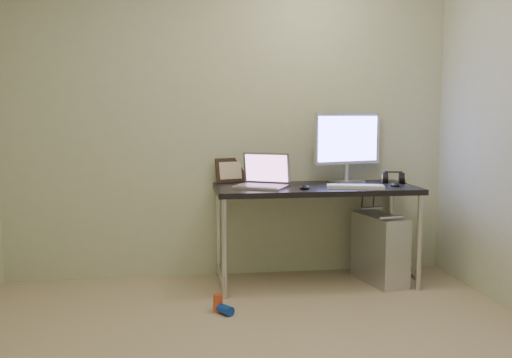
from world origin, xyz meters
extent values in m
cube|color=beige|center=(0.00, 1.75, 1.25)|extent=(3.50, 0.02, 2.50)
cube|color=black|center=(0.61, 1.42, 0.73)|extent=(1.51, 0.66, 0.04)
cylinder|color=silver|center=(-0.10, 1.13, 0.35)|extent=(0.04, 0.04, 0.71)
cylinder|color=silver|center=(-0.10, 1.71, 0.35)|extent=(0.04, 0.04, 0.71)
cylinder|color=silver|center=(1.33, 1.13, 0.35)|extent=(0.04, 0.04, 0.71)
cylinder|color=silver|center=(1.33, 1.71, 0.35)|extent=(0.04, 0.04, 0.71)
cylinder|color=silver|center=(-0.10, 1.42, 0.08)|extent=(0.04, 0.58, 0.04)
cylinder|color=silver|center=(1.33, 1.42, 0.08)|extent=(0.04, 0.58, 0.04)
cube|color=silver|center=(1.11, 1.37, 0.26)|extent=(0.32, 0.54, 0.52)
cylinder|color=silver|center=(1.11, 1.16, 0.54)|extent=(0.19, 0.06, 0.03)
cylinder|color=silver|center=(1.11, 1.58, 0.54)|extent=(0.19, 0.06, 0.03)
cylinder|color=black|center=(1.06, 1.70, 0.40)|extent=(0.01, 0.16, 0.69)
cylinder|color=black|center=(1.15, 1.68, 0.38)|extent=(0.02, 0.11, 0.71)
cylinder|color=#C94C27|center=(-0.17, 0.87, 0.06)|extent=(0.09, 0.09, 0.12)
cylinder|color=silver|center=(-0.17, 0.88, 0.06)|extent=(0.06, 0.06, 0.11)
cylinder|color=#1038AC|center=(-0.12, 0.81, 0.03)|extent=(0.12, 0.13, 0.06)
cube|color=silver|center=(0.18, 1.35, 0.76)|extent=(0.44, 0.39, 0.02)
cube|color=gray|center=(0.18, 1.35, 0.77)|extent=(0.38, 0.34, 0.00)
cube|color=gray|center=(0.25, 1.48, 0.89)|extent=(0.35, 0.21, 0.23)
cube|color=#774871|center=(0.25, 1.47, 0.89)|extent=(0.31, 0.19, 0.20)
cube|color=silver|center=(0.92, 1.61, 0.76)|extent=(0.27, 0.23, 0.02)
cylinder|color=silver|center=(0.92, 1.63, 0.83)|extent=(0.04, 0.04, 0.13)
cube|color=silver|center=(0.92, 1.62, 1.10)|extent=(0.57, 0.20, 0.41)
cube|color=#6267F9|center=(0.92, 1.60, 1.10)|extent=(0.51, 0.15, 0.35)
cube|color=silver|center=(0.87, 1.24, 0.76)|extent=(0.43, 0.23, 0.02)
ellipsoid|color=black|center=(1.20, 1.32, 0.77)|extent=(0.07, 0.11, 0.03)
ellipsoid|color=black|center=(0.50, 1.26, 0.77)|extent=(0.08, 0.12, 0.04)
cylinder|color=black|center=(1.21, 1.52, 0.78)|extent=(0.07, 0.11, 0.11)
cylinder|color=black|center=(1.33, 1.52, 0.78)|extent=(0.07, 0.11, 0.11)
cube|color=black|center=(1.27, 1.52, 0.84)|extent=(0.14, 0.06, 0.01)
cube|color=black|center=(0.00, 1.73, 0.85)|extent=(0.25, 0.14, 0.20)
cylinder|color=silver|center=(0.26, 1.72, 0.79)|extent=(0.01, 0.01, 0.08)
cylinder|color=silver|center=(0.26, 1.72, 0.84)|extent=(0.04, 0.03, 0.04)
camera|label=1|loc=(-0.41, -2.75, 1.29)|focal=40.00mm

